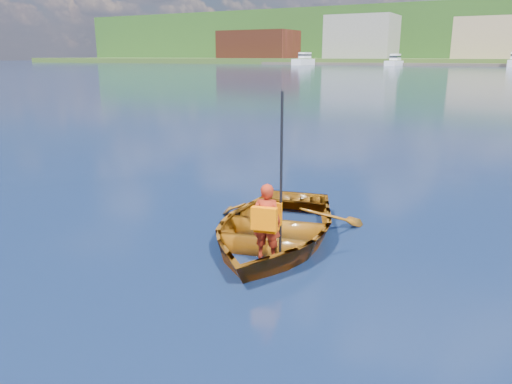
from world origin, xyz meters
TOP-DOWN VIEW (x-y plane):
  - ground at (0.00, 0.00)m, footprint 600.00×600.00m
  - rowboat at (0.62, -0.66)m, footprint 3.25×4.04m
  - child_paddler at (0.95, -1.51)m, footprint 0.42×0.40m
  - waterfront_buildings at (-7.74, 165.00)m, footprint 202.00×16.00m

SIDE VIEW (x-z plane):
  - ground at x=0.00m, z-range 0.00..0.00m
  - rowboat at x=0.62m, z-range -0.15..0.59m
  - child_paddler at x=0.95m, z-range -0.46..1.74m
  - waterfront_buildings at x=-7.74m, z-range 0.74..14.74m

